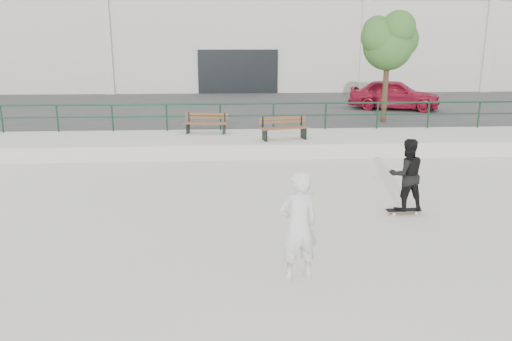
{
  "coord_description": "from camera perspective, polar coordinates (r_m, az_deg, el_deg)",
  "views": [
    {
      "loc": [
        -0.77,
        -7.86,
        3.87
      ],
      "look_at": [
        -0.18,
        2.0,
        1.24
      ],
      "focal_mm": 35.0,
      "sensor_mm": 36.0,
      "label": 1
    }
  ],
  "objects": [
    {
      "name": "ground",
      "position": [
        8.79,
        2.02,
        -11.23
      ],
      "size": [
        120.0,
        120.0,
        0.0
      ],
      "primitive_type": "plane",
      "color": "#B2AEA3",
      "rests_on": "ground"
    },
    {
      "name": "ledge",
      "position": [
        17.75,
        -0.86,
        3.11
      ],
      "size": [
        30.0,
        3.0,
        0.5
      ],
      "primitive_type": "cube",
      "color": "beige",
      "rests_on": "ground"
    },
    {
      "name": "parking_strip",
      "position": [
        26.12,
        -1.71,
        6.9
      ],
      "size": [
        60.0,
        14.0,
        0.5
      ],
      "primitive_type": "cube",
      "color": "#363636",
      "rests_on": "ground"
    },
    {
      "name": "railing",
      "position": [
        18.86,
        -1.05,
        6.87
      ],
      "size": [
        28.0,
        0.06,
        1.03
      ],
      "color": "#143824",
      "rests_on": "ledge"
    },
    {
      "name": "commercial_building",
      "position": [
        39.86,
        -2.41,
        15.87
      ],
      "size": [
        44.2,
        16.33,
        8.0
      ],
      "color": "#B0AC9E",
      "rests_on": "ground"
    },
    {
      "name": "bench_left",
      "position": [
        18.38,
        -5.72,
        5.39
      ],
      "size": [
        1.65,
        0.68,
        0.74
      ],
      "rotation": [
        0.0,
        0.0,
        -0.14
      ],
      "color": "#54301D",
      "rests_on": "ledge"
    },
    {
      "name": "bench_right",
      "position": [
        17.18,
        3.19,
        4.85
      ],
      "size": [
        1.75,
        0.83,
        0.78
      ],
      "rotation": [
        0.0,
        0.0,
        0.21
      ],
      "color": "#54301D",
      "rests_on": "ledge"
    },
    {
      "name": "tree",
      "position": [
        21.24,
        14.98,
        14.26
      ],
      "size": [
        2.49,
        2.22,
        4.43
      ],
      "color": "brown",
      "rests_on": "parking_strip"
    },
    {
      "name": "red_car",
      "position": [
        25.43,
        15.51,
        8.39
      ],
      "size": [
        4.62,
        3.1,
        1.46
      ],
      "primitive_type": "imported",
      "rotation": [
        0.0,
        0.0,
        1.22
      ],
      "color": "maroon",
      "rests_on": "parking_strip"
    },
    {
      "name": "skateboard",
      "position": [
        11.88,
        16.52,
        -4.39
      ],
      "size": [
        0.79,
        0.24,
        0.09
      ],
      "rotation": [
        0.0,
        0.0,
        0.04
      ],
      "color": "black",
      "rests_on": "ground"
    },
    {
      "name": "standing_skater",
      "position": [
        11.64,
        16.83,
        -0.46
      ],
      "size": [
        0.82,
        0.66,
        1.64
      ],
      "primitive_type": "imported",
      "rotation": [
        0.0,
        0.0,
        3.19
      ],
      "color": "black",
      "rests_on": "skateboard"
    },
    {
      "name": "seated_skater",
      "position": [
        8.17,
        4.85,
        -6.31
      ],
      "size": [
        0.76,
        0.58,
        1.84
      ],
      "primitive_type": "imported",
      "rotation": [
        0.0,
        0.0,
        3.37
      ],
      "color": "silver",
      "rests_on": "ground"
    }
  ]
}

